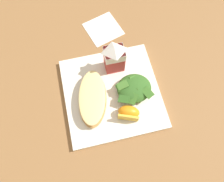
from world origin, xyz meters
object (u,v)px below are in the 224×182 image
at_px(white_plate, 112,93).
at_px(orange_wedge_front, 129,113).
at_px(milk_carton, 114,57).
at_px(green_salad_pile, 134,88).
at_px(cheesy_pizza_bread, 92,98).
at_px(paper_napkin, 103,29).

relative_size(white_plate, orange_wedge_front, 4.06).
bearing_deg(orange_wedge_front, milk_carton, 91.31).
distance_m(green_salad_pile, orange_wedge_front, 0.07).
bearing_deg(orange_wedge_front, white_plate, 110.85).
distance_m(cheesy_pizza_bread, orange_wedge_front, 0.11).
height_order(white_plate, orange_wedge_front, orange_wedge_front).
xyz_separation_m(white_plate, orange_wedge_front, (0.03, -0.08, 0.03)).
relative_size(cheesy_pizza_bread, paper_napkin, 1.66).
distance_m(cheesy_pizza_bread, paper_napkin, 0.27).
relative_size(white_plate, paper_napkin, 2.55).
height_order(white_plate, milk_carton, milk_carton).
bearing_deg(green_salad_pile, orange_wedge_front, -116.62).
bearing_deg(milk_carton, green_salad_pile, -68.12).
distance_m(cheesy_pizza_bread, milk_carton, 0.13).
distance_m(milk_carton, orange_wedge_front, 0.16).
bearing_deg(cheesy_pizza_bread, milk_carton, 47.74).
height_order(cheesy_pizza_bread, milk_carton, milk_carton).
xyz_separation_m(white_plate, cheesy_pizza_bread, (-0.06, -0.01, 0.03)).
bearing_deg(paper_napkin, milk_carton, -89.82).
bearing_deg(paper_napkin, green_salad_pile, -81.47).
relative_size(milk_carton, paper_napkin, 1.00).
xyz_separation_m(cheesy_pizza_bread, green_salad_pile, (0.12, 0.00, 0.00)).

